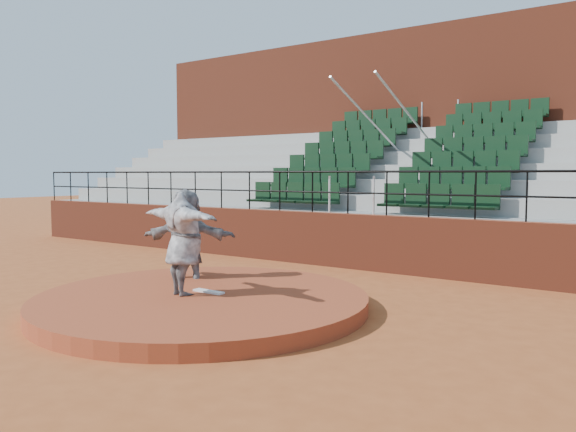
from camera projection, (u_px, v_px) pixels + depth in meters
name	position (u px, v px, depth m)	size (l,w,h in m)	color
ground	(203.00, 309.00, 9.37)	(90.00, 90.00, 0.00)	#A55025
pitchers_mound	(203.00, 301.00, 9.36)	(5.50, 5.50, 0.25)	#9C4022
pitching_rubber	(209.00, 291.00, 9.47)	(0.60, 0.15, 0.03)	white
boundary_wall	(348.00, 241.00, 13.42)	(24.00, 0.30, 1.30)	maroon
wall_railing	(348.00, 183.00, 13.31)	(24.04, 0.05, 1.03)	black
seating_deck	(408.00, 202.00, 16.34)	(24.00, 5.97, 4.63)	#999893
press_box_facade	(454.00, 136.00, 19.42)	(24.00, 3.00, 7.10)	maroon
pitcher	(183.00, 244.00, 9.22)	(2.10, 0.57, 1.71)	black
fielder	(187.00, 240.00, 10.77)	(1.83, 0.58, 1.97)	black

